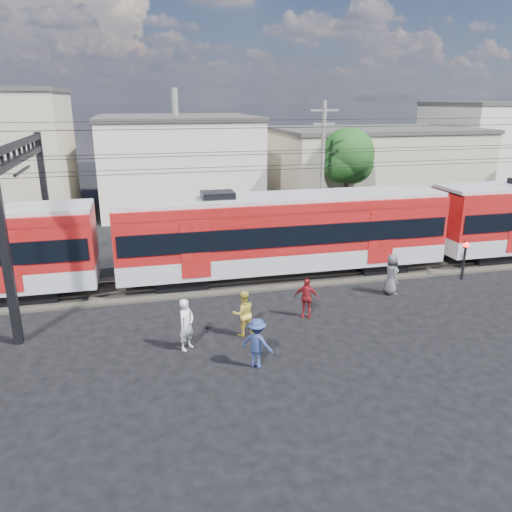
# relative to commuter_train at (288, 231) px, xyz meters

# --- Properties ---
(ground) EXTENTS (120.00, 120.00, 0.00)m
(ground) POSITION_rel_commuter_train_xyz_m (-1.62, -8.00, -2.40)
(ground) COLOR black
(ground) RESTS_ON ground
(track_bed) EXTENTS (70.00, 3.40, 0.12)m
(track_bed) POSITION_rel_commuter_train_xyz_m (-1.62, 0.00, -2.34)
(track_bed) COLOR #2D2823
(track_bed) RESTS_ON ground
(rail_near) EXTENTS (70.00, 0.12, 0.12)m
(rail_near) POSITION_rel_commuter_train_xyz_m (-1.62, -0.75, -2.22)
(rail_near) COLOR #59544C
(rail_near) RESTS_ON track_bed
(rail_far) EXTENTS (70.00, 0.12, 0.12)m
(rail_far) POSITION_rel_commuter_train_xyz_m (-1.62, 0.75, -2.22)
(rail_far) COLOR #59544C
(rail_far) RESTS_ON track_bed
(commuter_train) EXTENTS (50.30, 3.08, 4.17)m
(commuter_train) POSITION_rel_commuter_train_xyz_m (0.00, 0.00, 0.00)
(commuter_train) COLOR black
(commuter_train) RESTS_ON ground
(catenary) EXTENTS (70.00, 9.30, 7.52)m
(catenary) POSITION_rel_commuter_train_xyz_m (-10.28, -0.00, 2.73)
(catenary) COLOR black
(catenary) RESTS_ON ground
(building_midwest) EXTENTS (12.24, 12.24, 7.30)m
(building_midwest) POSITION_rel_commuter_train_xyz_m (-3.62, 19.00, 1.25)
(building_midwest) COLOR beige
(building_midwest) RESTS_ON ground
(building_mideast) EXTENTS (16.32, 10.20, 6.30)m
(building_mideast) POSITION_rel_commuter_train_xyz_m (12.38, 16.00, 0.75)
(building_mideast) COLOR tan
(building_mideast) RESTS_ON ground
(building_east) EXTENTS (10.20, 10.20, 8.30)m
(building_east) POSITION_rel_commuter_train_xyz_m (26.38, 20.00, 1.75)
(building_east) COLOR beige
(building_east) RESTS_ON ground
(utility_pole_mid) EXTENTS (1.80, 0.24, 8.50)m
(utility_pole_mid) POSITION_rel_commuter_train_xyz_m (4.38, 7.00, 2.13)
(utility_pole_mid) COLOR slate
(utility_pole_mid) RESTS_ON ground
(tree_near) EXTENTS (3.82, 3.64, 6.72)m
(tree_near) POSITION_rel_commuter_train_xyz_m (7.56, 10.09, 2.26)
(tree_near) COLOR #382619
(tree_near) RESTS_ON ground
(pedestrian_a) EXTENTS (0.81, 0.81, 1.89)m
(pedestrian_a) POSITION_rel_commuter_train_xyz_m (-5.66, -6.38, -1.46)
(pedestrian_a) COLOR silver
(pedestrian_a) RESTS_ON ground
(pedestrian_b) EXTENTS (0.92, 0.76, 1.76)m
(pedestrian_b) POSITION_rel_commuter_train_xyz_m (-3.47, -5.77, -1.52)
(pedestrian_b) COLOR gold
(pedestrian_b) RESTS_ON ground
(pedestrian_c) EXTENTS (1.28, 1.20, 1.73)m
(pedestrian_c) POSITION_rel_commuter_train_xyz_m (-3.53, -8.18, -1.54)
(pedestrian_c) COLOR navy
(pedestrian_c) RESTS_ON ground
(pedestrian_d) EXTENTS (1.06, 0.80, 1.67)m
(pedestrian_d) POSITION_rel_commuter_train_xyz_m (-0.63, -4.76, -1.57)
(pedestrian_d) COLOR maroon
(pedestrian_d) RESTS_ON ground
(pedestrian_e) EXTENTS (0.66, 0.96, 1.89)m
(pedestrian_e) POSITION_rel_commuter_train_xyz_m (3.98, -3.24, -1.46)
(pedestrian_e) COLOR #4A494E
(pedestrian_e) RESTS_ON ground
(crossing_signal) EXTENTS (0.29, 0.29, 1.98)m
(crossing_signal) POSITION_rel_commuter_train_xyz_m (8.36, -2.35, -1.03)
(crossing_signal) COLOR black
(crossing_signal) RESTS_ON ground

